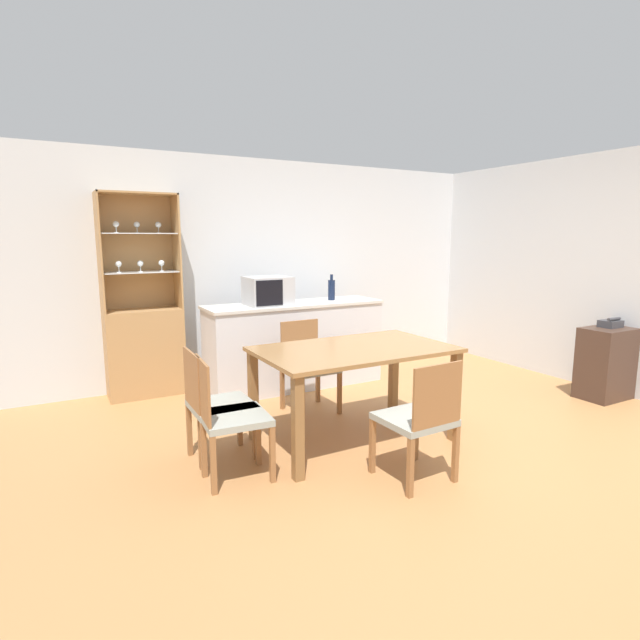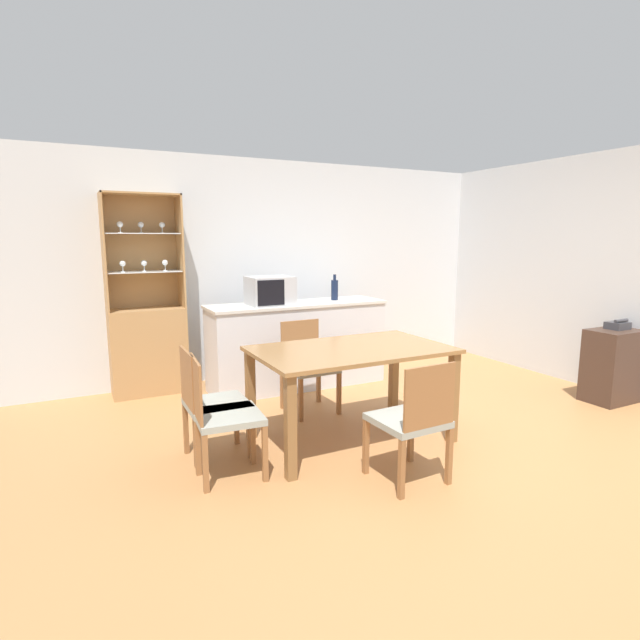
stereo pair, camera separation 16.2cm
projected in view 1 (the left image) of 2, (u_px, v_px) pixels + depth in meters
The scene contains 14 objects.
ground_plane at pixel (434, 440), 4.11m from camera, with size 18.00×18.00×0.00m, color #B27A47.
wall_back at pixel (294, 268), 6.17m from camera, with size 6.80×0.06×2.55m.
wall_right at pixel (602, 273), 5.39m from camera, with size 0.06×4.60×2.55m.
kitchen_counter at pixel (295, 345), 5.54m from camera, with size 1.99×0.57×0.94m.
display_cabinet at pixel (144, 337), 5.22m from camera, with size 0.77×0.37×2.09m.
dining_table at pixel (354, 361), 4.03m from camera, with size 1.55×0.94×0.78m.
dining_chair_head_far at pixel (308, 366), 4.77m from camera, with size 0.46×0.46×0.86m.
dining_chair_head_near at pixel (419, 419), 3.37m from camera, with size 0.46×0.46×0.86m.
dining_chair_side_left_near at pixel (228, 416), 3.42m from camera, with size 0.48×0.48×0.86m.
dining_chair_side_left_far at pixel (216, 405), 3.66m from camera, with size 0.45×0.45×0.86m.
microwave at pixel (268, 291), 5.27m from camera, with size 0.46×0.39×0.30m.
wine_bottle at pixel (332, 289), 5.70m from camera, with size 0.08×0.08×0.29m.
side_cabinet at pixel (606, 363), 5.14m from camera, with size 0.52×0.36×0.74m.
telephone at pixel (611, 323), 5.12m from camera, with size 0.21×0.16×0.11m.
Camera 1 is at (-2.71, -2.95, 1.65)m, focal length 28.00 mm.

